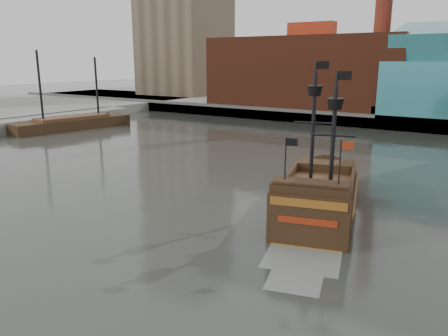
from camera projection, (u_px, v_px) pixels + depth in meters
The scene contains 6 objects.
ground at pixel (186, 268), 26.45m from camera, with size 400.00×400.00×0.00m, color #262823.
promenade_far at pixel (430, 110), 101.02m from camera, with size 220.00×60.00×2.00m, color slate.
seawall at pixel (404, 124), 76.96m from camera, with size 220.00×1.00×2.60m, color #4C4C49.
pier at pixel (39, 122), 81.34m from camera, with size 6.00×40.00×2.00m, color slate.
pirate_ship at pixel (318, 201), 35.06m from camera, with size 9.50×18.16×13.04m.
docked_vessel at pixel (73, 124), 78.85m from camera, with size 8.51×21.83×14.50m.
Camera 1 is at (15.17, -19.02, 12.23)m, focal length 35.00 mm.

